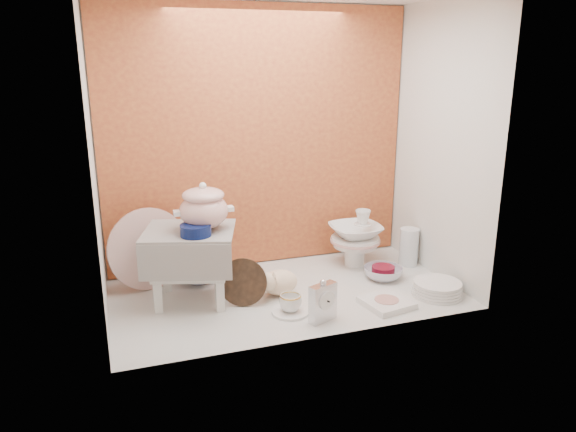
# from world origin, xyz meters

# --- Properties ---
(ground) EXTENTS (1.80, 1.80, 0.00)m
(ground) POSITION_xyz_m (0.00, 0.00, 0.00)
(ground) COLOR silver
(ground) RESTS_ON ground
(niche_shell) EXTENTS (1.86, 1.03, 1.53)m
(niche_shell) POSITION_xyz_m (0.00, 0.18, 0.93)
(niche_shell) COLOR #C26930
(niche_shell) RESTS_ON ground
(step_stool) EXTENTS (0.53, 0.49, 0.38)m
(step_stool) POSITION_xyz_m (-0.48, 0.07, 0.19)
(step_stool) COLOR silver
(step_stool) RESTS_ON ground
(soup_tureen) EXTENTS (0.30, 0.30, 0.24)m
(soup_tureen) POSITION_xyz_m (-0.41, 0.05, 0.50)
(soup_tureen) COLOR white
(soup_tureen) RESTS_ON step_stool
(cobalt_bowl) EXTENTS (0.19, 0.19, 0.06)m
(cobalt_bowl) POSITION_xyz_m (-0.47, -0.03, 0.41)
(cobalt_bowl) COLOR #091447
(cobalt_bowl) RESTS_ON step_stool
(floral_platter) EXTENTS (0.45, 0.21, 0.44)m
(floral_platter) POSITION_xyz_m (-0.67, 0.31, 0.22)
(floral_platter) COLOR white
(floral_platter) RESTS_ON ground
(blue_white_vase) EXTENTS (0.25, 0.25, 0.22)m
(blue_white_vase) POSITION_xyz_m (-0.41, 0.30, 0.11)
(blue_white_vase) COLOR white
(blue_white_vase) RESTS_ON ground
(lacquer_tray) EXTENTS (0.25, 0.15, 0.24)m
(lacquer_tray) POSITION_xyz_m (-0.25, -0.06, 0.12)
(lacquer_tray) COLOR black
(lacquer_tray) RESTS_ON ground
(mantel_clock) EXTENTS (0.15, 0.10, 0.21)m
(mantel_clock) POSITION_xyz_m (0.07, -0.36, 0.10)
(mantel_clock) COLOR silver
(mantel_clock) RESTS_ON ground
(plush_pig) EXTENTS (0.27, 0.20, 0.15)m
(plush_pig) POSITION_xyz_m (-0.04, -0.01, 0.07)
(plush_pig) COLOR beige
(plush_pig) RESTS_ON ground
(teacup_saucer) EXTENTS (0.23, 0.23, 0.01)m
(teacup_saucer) POSITION_xyz_m (-0.05, -0.23, 0.01)
(teacup_saucer) COLOR white
(teacup_saucer) RESTS_ON ground
(gold_rim_teacup) EXTENTS (0.14, 0.14, 0.09)m
(gold_rim_teacup) POSITION_xyz_m (-0.05, -0.23, 0.06)
(gold_rim_teacup) COLOR white
(gold_rim_teacup) RESTS_ON teacup_saucer
(lattice_dish) EXTENTS (0.26, 0.26, 0.03)m
(lattice_dish) POSITION_xyz_m (0.43, -0.31, 0.02)
(lattice_dish) COLOR white
(lattice_dish) RESTS_ON ground
(dinner_plate_stack) EXTENTS (0.31, 0.31, 0.07)m
(dinner_plate_stack) POSITION_xyz_m (0.75, -0.28, 0.04)
(dinner_plate_stack) COLOR white
(dinner_plate_stack) RESTS_ON ground
(crystal_bowl) EXTENTS (0.24, 0.24, 0.07)m
(crystal_bowl) POSITION_xyz_m (0.58, 0.01, 0.03)
(crystal_bowl) COLOR silver
(crystal_bowl) RESTS_ON ground
(clear_glass_vase) EXTENTS (0.15, 0.15, 0.22)m
(clear_glass_vase) POSITION_xyz_m (0.83, 0.16, 0.11)
(clear_glass_vase) COLOR silver
(clear_glass_vase) RESTS_ON ground
(porcelain_tower) EXTENTS (0.38, 0.38, 0.34)m
(porcelain_tower) POSITION_xyz_m (0.52, 0.26, 0.17)
(porcelain_tower) COLOR white
(porcelain_tower) RESTS_ON ground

